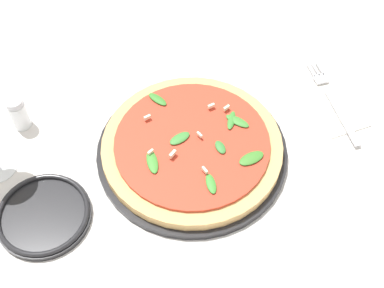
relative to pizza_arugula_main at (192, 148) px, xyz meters
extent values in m
plane|color=silver|center=(-0.03, 0.01, -0.02)|extent=(6.00, 6.00, 0.00)
cylinder|color=black|center=(0.00, 0.00, -0.01)|extent=(0.33, 0.33, 0.01)
cylinder|color=tan|center=(0.00, 0.00, 0.00)|extent=(0.31, 0.31, 0.02)
cylinder|color=#B73823|center=(0.00, 0.00, 0.02)|extent=(0.26, 0.26, 0.01)
ellipsoid|color=#3A802C|center=(-0.03, 0.07, 0.02)|extent=(0.05, 0.02, 0.01)
ellipsoid|color=#3B7E30|center=(0.03, -0.08, 0.02)|extent=(0.04, 0.05, 0.01)
ellipsoid|color=#357B2D|center=(0.04, -0.07, 0.02)|extent=(0.04, 0.03, 0.01)
ellipsoid|color=#39832F|center=(-0.09, -0.02, 0.02)|extent=(0.04, 0.02, 0.01)
ellipsoid|color=#337629|center=(0.10, 0.05, 0.02)|extent=(0.04, 0.04, 0.01)
ellipsoid|color=#347532|center=(-0.02, -0.05, 0.02)|extent=(0.03, 0.02, 0.01)
ellipsoid|color=#387B32|center=(0.01, 0.02, 0.02)|extent=(0.04, 0.04, 0.01)
ellipsoid|color=#397728|center=(-0.05, -0.09, 0.02)|extent=(0.04, 0.05, 0.01)
cube|color=beige|center=(0.01, -0.01, 0.03)|extent=(0.01, 0.01, 0.01)
cube|color=beige|center=(0.06, 0.07, 0.03)|extent=(0.01, 0.01, 0.01)
cube|color=beige|center=(-0.02, 0.07, 0.03)|extent=(0.01, 0.01, 0.01)
cube|color=beige|center=(-0.03, 0.04, 0.03)|extent=(0.01, 0.01, 0.01)
cube|color=beige|center=(0.07, -0.04, 0.03)|extent=(0.01, 0.01, 0.01)
cube|color=beige|center=(-0.06, -0.01, 0.03)|extent=(0.01, 0.01, 0.01)
cube|color=beige|center=(0.06, -0.07, 0.03)|extent=(0.01, 0.01, 0.01)
cube|color=silver|center=(0.07, -0.28, -0.01)|extent=(0.14, 0.11, 0.01)
cube|color=silver|center=(0.04, -0.28, -0.01)|extent=(0.13, 0.03, 0.00)
cube|color=silver|center=(0.14, -0.27, -0.01)|extent=(0.02, 0.03, 0.00)
cube|color=silver|center=(0.16, -0.27, -0.01)|extent=(0.04, 0.01, 0.00)
cube|color=silver|center=(0.16, -0.26, -0.01)|extent=(0.04, 0.01, 0.00)
cube|color=silver|center=(0.16, -0.25, -0.01)|extent=(0.04, 0.01, 0.00)
cylinder|color=black|center=(-0.09, 0.25, -0.01)|extent=(0.15, 0.15, 0.01)
torus|color=black|center=(-0.09, 0.25, 0.00)|extent=(0.15, 0.15, 0.01)
cylinder|color=silver|center=(0.10, 0.29, 0.01)|extent=(0.03, 0.03, 0.06)
cylinder|color=#B7B7BF|center=(0.10, 0.29, 0.04)|extent=(0.03, 0.03, 0.01)
camera|label=1|loc=(-0.53, 0.07, 0.74)|focal=50.00mm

